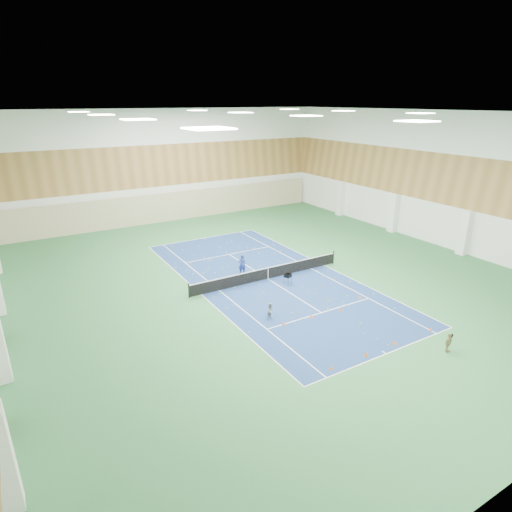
# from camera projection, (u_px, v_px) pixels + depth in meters

# --- Properties ---
(ground) EXTENTS (40.00, 40.00, 0.00)m
(ground) POSITION_uv_depth(u_px,v_px,m) (268.00, 279.00, 32.47)
(ground) COLOR #2B6538
(ground) RESTS_ON ground
(room_shell) EXTENTS (36.00, 40.00, 12.00)m
(room_shell) POSITION_uv_depth(u_px,v_px,m) (269.00, 201.00, 30.41)
(room_shell) COLOR white
(room_shell) RESTS_ON ground
(wood_cladding) EXTENTS (36.00, 40.00, 8.00)m
(wood_cladding) POSITION_uv_depth(u_px,v_px,m) (269.00, 173.00, 29.72)
(wood_cladding) COLOR #9E713A
(wood_cladding) RESTS_ON room_shell
(ceiling_light_grid) EXTENTS (21.40, 25.40, 0.06)m
(ceiling_light_grid) POSITION_uv_depth(u_px,v_px,m) (270.00, 114.00, 28.37)
(ceiling_light_grid) COLOR white
(ceiling_light_grid) RESTS_ON room_shell
(court_surface) EXTENTS (10.97, 23.77, 0.01)m
(court_surface) POSITION_uv_depth(u_px,v_px,m) (268.00, 279.00, 32.46)
(court_surface) COLOR navy
(court_surface) RESTS_ON ground
(tennis_balls_scatter) EXTENTS (10.57, 22.77, 0.07)m
(tennis_balls_scatter) POSITION_uv_depth(u_px,v_px,m) (268.00, 278.00, 32.45)
(tennis_balls_scatter) COLOR #CDE126
(tennis_balls_scatter) RESTS_ON ground
(tennis_net) EXTENTS (12.80, 0.10, 1.10)m
(tennis_net) POSITION_uv_depth(u_px,v_px,m) (268.00, 272.00, 32.28)
(tennis_net) COLOR black
(tennis_net) RESTS_ON ground
(back_curtain) EXTENTS (35.40, 0.16, 3.20)m
(back_curtain) POSITION_uv_depth(u_px,v_px,m) (174.00, 206.00, 47.85)
(back_curtain) COLOR #C6B793
(back_curtain) RESTS_ON ground
(coach) EXTENTS (0.65, 0.48, 1.62)m
(coach) POSITION_uv_depth(u_px,v_px,m) (242.00, 264.00, 33.14)
(coach) COLOR navy
(coach) RESTS_ON ground
(child_court) EXTENTS (0.57, 0.47, 1.07)m
(child_court) POSITION_uv_depth(u_px,v_px,m) (271.00, 311.00, 26.38)
(child_court) COLOR gray
(child_court) RESTS_ON ground
(child_apron) EXTENTS (0.67, 0.34, 1.10)m
(child_apron) POSITION_uv_depth(u_px,v_px,m) (448.00, 343.00, 22.92)
(child_apron) COLOR #9D8959
(child_apron) RESTS_ON ground
(ball_cart) EXTENTS (0.61, 0.61, 0.81)m
(ball_cart) POSITION_uv_depth(u_px,v_px,m) (288.00, 279.00, 31.47)
(ball_cart) COLOR black
(ball_cart) RESTS_ON ground
(cone_svc_a) EXTENTS (0.19, 0.19, 0.21)m
(cone_svc_a) POSITION_uv_depth(u_px,v_px,m) (284.00, 323.00, 25.80)
(cone_svc_a) COLOR #FF5F0D
(cone_svc_a) RESTS_ON ground
(cone_svc_b) EXTENTS (0.21, 0.21, 0.23)m
(cone_svc_b) POSITION_uv_depth(u_px,v_px,m) (311.00, 316.00, 26.67)
(cone_svc_b) COLOR #FF5D0D
(cone_svc_b) RESTS_ON ground
(cone_svc_c) EXTENTS (0.18, 0.18, 0.20)m
(cone_svc_c) POSITION_uv_depth(u_px,v_px,m) (340.00, 310.00, 27.51)
(cone_svc_c) COLOR #D6650B
(cone_svc_c) RESTS_ON ground
(cone_svc_d) EXTENTS (0.19, 0.19, 0.21)m
(cone_svc_d) POSITION_uv_depth(u_px,v_px,m) (360.00, 297.00, 29.26)
(cone_svc_d) COLOR orange
(cone_svc_d) RESTS_ON ground
(cone_base_a) EXTENTS (0.18, 0.18, 0.19)m
(cone_base_a) POSITION_uv_depth(u_px,v_px,m) (331.00, 368.00, 21.53)
(cone_base_a) COLOR orange
(cone_base_a) RESTS_ON ground
(cone_base_b) EXTENTS (0.21, 0.21, 0.23)m
(cone_base_b) POSITION_uv_depth(u_px,v_px,m) (367.00, 354.00, 22.66)
(cone_base_b) COLOR orange
(cone_base_b) RESTS_ON ground
(cone_base_c) EXTENTS (0.21, 0.21, 0.23)m
(cone_base_c) POSITION_uv_depth(u_px,v_px,m) (395.00, 342.00, 23.76)
(cone_base_c) COLOR #FF620D
(cone_base_c) RESTS_ON ground
(cone_base_d) EXTENTS (0.18, 0.18, 0.20)m
(cone_base_d) POSITION_uv_depth(u_px,v_px,m) (431.00, 329.00, 25.16)
(cone_base_d) COLOR #F1500C
(cone_base_d) RESTS_ON ground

